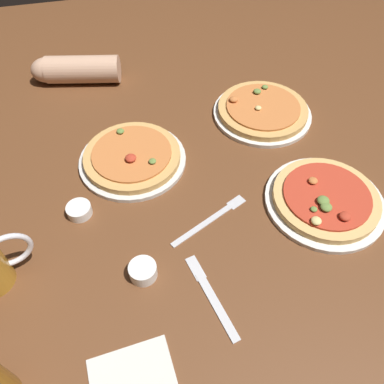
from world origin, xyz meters
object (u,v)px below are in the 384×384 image
Objects in this scene: pizza_plate_near at (325,199)px; knife_right at (211,295)px; ramekin_sauce at (79,210)px; diner_arm at (74,70)px; napkin_folded at (133,382)px; pizza_plate_side at (262,111)px; ramekin_butter at (143,271)px; fork_left at (211,219)px; pizza_plate_far at (132,157)px.

knife_right is at bearing -153.30° from pizza_plate_near.
ramekin_sauce is 0.56m from diner_arm.
pizza_plate_near is 1.93× the size of napkin_folded.
diner_arm reaches higher than knife_right.
pizza_plate_side reaches higher than ramekin_sauce.
napkin_folded is 0.97m from diner_arm.
fork_left is (0.18, 0.11, -0.01)m from ramekin_butter.
pizza_plate_far is 0.34m from ramekin_butter.
pizza_plate_near is 0.99× the size of pizza_plate_side.
ramekin_sauce is at bearing -91.75° from diner_arm.
pizza_plate_side is 0.63m from diner_arm.
fork_left is (-0.25, -0.34, -0.01)m from pizza_plate_side.
pizza_plate_near is 0.47m from ramekin_butter.
pizza_plate_near is at bearing -3.63° from fork_left.
ramekin_sauce is at bearing 132.15° from knife_right.
napkin_folded is at bearing -79.80° from ramekin_sauce.
pizza_plate_near reaches higher than knife_right.
ramekin_butter is 0.15m from knife_right.
diner_arm is at bearing 130.41° from pizza_plate_near.
pizza_plate_far is 1.90× the size of napkin_folded.
diner_arm reaches higher than pizza_plate_near.
ramekin_butter is (-0.47, -0.09, -0.00)m from pizza_plate_near.
diner_arm is at bearing 93.30° from napkin_folded.
knife_right is (0.13, -0.08, -0.01)m from ramekin_butter.
napkin_folded is at bearing -126.48° from fork_left.
ramekin_sauce is (-0.59, 0.11, -0.00)m from pizza_plate_near.
pizza_plate_near reaches higher than pizza_plate_side.
fork_left is 0.72× the size of diner_arm.
knife_right is at bearing -105.27° from fork_left.
ramekin_sauce is at bearing 163.07° from fork_left.
knife_right is 0.71× the size of diner_arm.
pizza_plate_near reaches higher than fork_left.
diner_arm is (-0.11, 0.76, 0.03)m from ramekin_butter.
ramekin_sauce is 0.21× the size of diner_arm.
pizza_plate_near is 0.51m from pizza_plate_far.
pizza_plate_near reaches higher than napkin_folded.
ramekin_sauce is at bearing -135.88° from pizza_plate_far.
ramekin_sauce reaches higher than knife_right.
ramekin_butter is (-0.02, -0.34, -0.00)m from pizza_plate_far.
ramekin_butter is 0.40× the size of napkin_folded.
pizza_plate_near is 0.88m from diner_arm.
ramekin_sauce is (-0.56, -0.25, -0.00)m from pizza_plate_side.
pizza_plate_side is 0.61m from ramekin_sauce.
pizza_plate_far is 1.40× the size of knife_right.
ramekin_butter is 0.77m from diner_arm.
ramekin_butter is 0.29× the size of fork_left.
napkin_folded is at bearing -97.88° from pizza_plate_far.
pizza_plate_side is (0.41, 0.10, 0.00)m from pizza_plate_far.
knife_right is at bearing -120.01° from pizza_plate_side.
ramekin_sauce reaches higher than fork_left.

